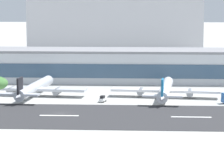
# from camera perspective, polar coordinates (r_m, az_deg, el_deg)

# --- Properties ---
(ground_plane) EXTENTS (1400.00, 1400.00, 0.00)m
(ground_plane) POSITION_cam_1_polar(r_m,az_deg,el_deg) (176.65, -5.22, -2.95)
(ground_plane) COLOR #A8A8A3
(runway_strip) EXTENTS (800.00, 36.80, 0.08)m
(runway_strip) POSITION_cam_1_polar(r_m,az_deg,el_deg) (172.89, -5.41, -3.19)
(runway_strip) COLOR #2D2D30
(runway_strip) RESTS_ON ground_plane
(runway_centreline_dash_4) EXTENTS (12.00, 1.20, 0.01)m
(runway_centreline_dash_4) POSITION_cam_1_polar(r_m,az_deg,el_deg) (172.85, -5.34, -3.18)
(runway_centreline_dash_4) COLOR white
(runway_centreline_dash_4) RESTS_ON runway_strip
(runway_centreline_dash_5) EXTENTS (12.00, 1.20, 0.01)m
(runway_centreline_dash_5) POSITION_cam_1_polar(r_m,az_deg,el_deg) (171.61, 7.98, -3.31)
(runway_centreline_dash_5) COLOR white
(runway_centreline_dash_5) RESTS_ON runway_strip
(terminal_building) EXTENTS (186.16, 23.08, 13.81)m
(terminal_building) POSITION_cam_1_polar(r_m,az_deg,el_deg) (243.52, -0.21, 1.90)
(terminal_building) COLOR silver
(terminal_building) RESTS_ON ground_plane
(distant_hotel_block) EXTENTS (109.42, 27.65, 40.08)m
(distant_hotel_block) POSITION_cam_1_polar(r_m,az_deg,el_deg) (363.66, 0.34, 6.18)
(distant_hotel_block) COLOR #BCBCC1
(distant_hotel_block) RESTS_ON ground_plane
(airliner_black_tail_gate_1) EXTENTS (38.71, 43.64, 9.12)m
(airliner_black_tail_gate_1) POSITION_cam_1_polar(r_m,az_deg,el_deg) (207.84, -7.89, -0.44)
(airliner_black_tail_gate_1) COLOR silver
(airliner_black_tail_gate_1) RESTS_ON ground_plane
(airliner_blue_tail_gate_2) EXTENTS (39.39, 43.21, 9.03)m
(airliner_blue_tail_gate_2) POSITION_cam_1_polar(r_m,az_deg,el_deg) (203.56, 5.38, -0.60)
(airliner_blue_tail_gate_2) COLOR silver
(airliner_blue_tail_gate_2) RESTS_ON ground_plane
(service_baggage_tug_1) EXTENTS (2.57, 3.51, 2.20)m
(service_baggage_tug_1) POSITION_cam_1_polar(r_m,az_deg,el_deg) (194.79, -0.97, -1.52)
(service_baggage_tug_1) COLOR white
(service_baggage_tug_1) RESTS_ON ground_plane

